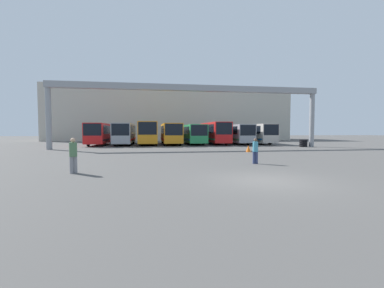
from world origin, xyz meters
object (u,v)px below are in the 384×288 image
Objects in this scene: bus_slot_0 at (100,133)px; tire_stack at (303,143)px; bus_slot_6 at (234,133)px; bus_slot_7 at (255,133)px; pedestrian_near_left at (73,155)px; bus_slot_4 at (192,133)px; traffic_cone at (248,149)px; bus_slot_1 at (125,133)px; pedestrian_mid_left at (255,150)px; bus_slot_3 at (171,133)px; bus_slot_2 at (148,132)px; bus_slot_5 at (214,132)px.

bus_slot_0 is 28.08m from tire_stack.
bus_slot_7 is at bearing -4.45° from bus_slot_6.
pedestrian_near_left is at bearing -127.53° from bus_slot_7.
bus_slot_6 is 31.75m from pedestrian_near_left.
bus_slot_4 reaches higher than traffic_cone.
bus_slot_1 is at bearing -177.83° from bus_slot_4.
bus_slot_7 is 7.35× the size of pedestrian_mid_left.
bus_slot_1 is at bearing 57.72° from pedestrian_near_left.
bus_slot_4 reaches higher than pedestrian_near_left.
traffic_cone is (13.26, -15.66, -1.46)m from bus_slot_1.
bus_slot_1 is 10.87× the size of tire_stack.
bus_slot_1 is at bearing 8.18° from bus_slot_0.
tire_stack is at bearing 71.08° from pedestrian_mid_left.
bus_slot_4 is at bearing 4.28° from bus_slot_3.
traffic_cone is (9.83, -16.06, -1.60)m from bus_slot_2.
bus_slot_4 is 10.28m from bus_slot_7.
bus_slot_6 reaches higher than tire_stack.
bus_slot_3 reaches higher than bus_slot_1.
bus_slot_6 is (17.13, 0.48, -0.05)m from bus_slot_1.
bus_slot_2 is 11.63× the size of tire_stack.
bus_slot_0 reaches higher than bus_slot_4.
bus_slot_5 is (10.28, -0.64, -0.01)m from bus_slot_2.
bus_slot_0 is at bearing -172.61° from bus_slot_2.
bus_slot_5 is at bearing -1.01° from bus_slot_1.
bus_slot_6 is 25.70m from pedestrian_mid_left.
bus_slot_5 is 24.30m from pedestrian_mid_left.
pedestrian_mid_left is (10.17, 2.05, -0.06)m from pedestrian_near_left.
bus_slot_5 is (3.43, -0.63, 0.20)m from bus_slot_4.
pedestrian_near_left is at bearing -147.09° from pedestrian_mid_left.
tire_stack is (16.42, -9.22, -1.31)m from bus_slot_3.
bus_slot_3 reaches higher than bus_slot_7.
pedestrian_near_left is at bearing -110.73° from bus_slot_4.
pedestrian_mid_left is at bearing -59.97° from bus_slot_0.
bus_slot_7 is (3.43, -0.27, 0.05)m from bus_slot_6.
bus_slot_0 is 23.99m from bus_slot_7.
bus_slot_7 is 18.29× the size of traffic_cone.
pedestrian_mid_left is 2.49× the size of traffic_cone.
traffic_cone is (13.10, 10.67, -0.59)m from pedestrian_near_left.
pedestrian_near_left reaches higher than tire_stack.
bus_slot_3 is 0.96× the size of bus_slot_4.
bus_slot_5 is at bearing 103.51° from pedestrian_mid_left.
bus_slot_3 is 1.07× the size of bus_slot_5.
bus_slot_6 is at bearing 1.62° from bus_slot_1.
bus_slot_7 is 17.54m from traffic_cone.
bus_slot_4 is (13.70, 0.88, -0.07)m from bus_slot_0.
pedestrian_near_left is at bearing -82.10° from bus_slot_0.
traffic_cone is at bearing -42.28° from bus_slot_0.
bus_slot_0 is at bearing -176.52° from bus_slot_3.
bus_slot_2 is 17.13m from bus_slot_7.
bus_slot_5 reaches higher than bus_slot_4.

